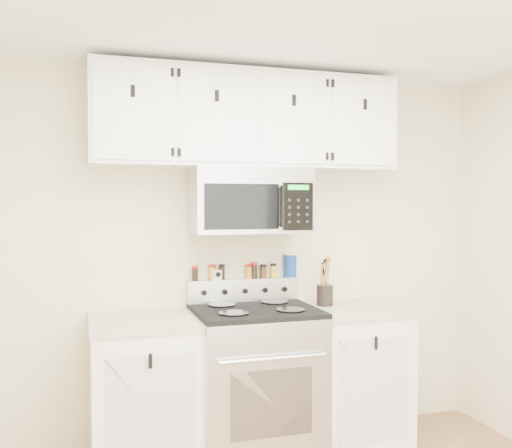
{
  "coord_description": "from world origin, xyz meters",
  "views": [
    {
      "loc": [
        -1.05,
        -1.98,
        1.6
      ],
      "look_at": [
        0.01,
        1.45,
        1.48
      ],
      "focal_mm": 40.0,
      "sensor_mm": 36.0,
      "label": 1
    }
  ],
  "objects_px": {
    "range": "(255,381)",
    "microwave": "(250,200)",
    "salt_canister": "(290,265)",
    "utensil_crock": "(325,294)"
  },
  "relations": [
    {
      "from": "salt_canister",
      "to": "range",
      "type": "bearing_deg",
      "value": -140.3
    },
    {
      "from": "range",
      "to": "salt_canister",
      "type": "distance_m",
      "value": 0.82
    },
    {
      "from": "microwave",
      "to": "salt_canister",
      "type": "distance_m",
      "value": 0.58
    },
    {
      "from": "range",
      "to": "microwave",
      "type": "relative_size",
      "value": 1.45
    },
    {
      "from": "range",
      "to": "salt_canister",
      "type": "xyz_separation_m",
      "value": [
        0.34,
        0.28,
        0.7
      ]
    },
    {
      "from": "range",
      "to": "microwave",
      "type": "bearing_deg",
      "value": 89.77
    },
    {
      "from": "utensil_crock",
      "to": "salt_canister",
      "type": "xyz_separation_m",
      "value": [
        -0.19,
        0.17,
        0.18
      ]
    },
    {
      "from": "range",
      "to": "salt_canister",
      "type": "height_order",
      "value": "salt_canister"
    },
    {
      "from": "microwave",
      "to": "salt_canister",
      "type": "relative_size",
      "value": 4.58
    },
    {
      "from": "salt_canister",
      "to": "utensil_crock",
      "type": "bearing_deg",
      "value": -42.75
    }
  ]
}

